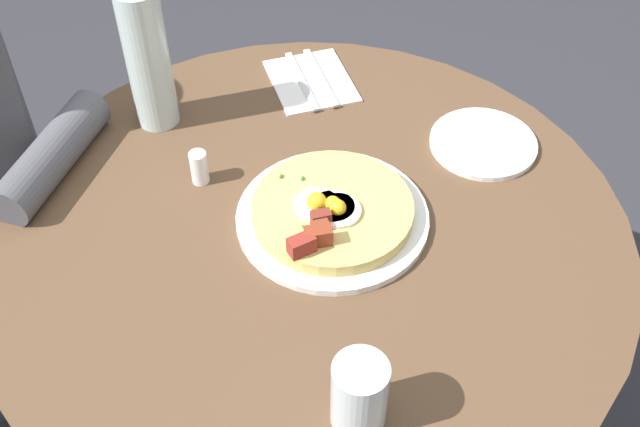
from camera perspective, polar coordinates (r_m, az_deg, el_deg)
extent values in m
cylinder|color=brown|center=(1.17, -0.92, -1.36)|extent=(0.98, 0.98, 0.03)
cylinder|color=#333338|center=(1.45, -0.76, -10.79)|extent=(0.12, 0.12, 0.67)
cylinder|color=#4C4C51|center=(1.30, -19.31, 4.14)|extent=(0.22, 0.24, 0.07)
cylinder|color=white|center=(1.16, 0.93, -0.30)|extent=(0.29, 0.29, 0.01)
cylinder|color=#D1B662|center=(1.15, 0.94, 0.28)|extent=(0.24, 0.24, 0.02)
cylinder|color=white|center=(1.13, 1.32, 0.21)|extent=(0.07, 0.07, 0.01)
sphere|color=yellow|center=(1.12, 1.32, 0.42)|extent=(0.03, 0.03, 0.03)
cylinder|color=white|center=(1.13, 0.96, 0.49)|extent=(0.07, 0.07, 0.01)
sphere|color=yellow|center=(1.13, 0.96, 0.70)|extent=(0.03, 0.03, 0.03)
cylinder|color=white|center=(1.14, -0.33, 0.78)|extent=(0.07, 0.07, 0.01)
sphere|color=yellow|center=(1.13, -0.33, 0.99)|extent=(0.03, 0.03, 0.03)
cube|color=maroon|center=(1.11, 0.07, -0.31)|extent=(0.03, 0.02, 0.02)
cube|color=maroon|center=(1.07, -1.38, -2.36)|extent=(0.04, 0.02, 0.03)
cube|color=maroon|center=(1.08, -0.11, -1.68)|extent=(0.04, 0.03, 0.03)
cube|color=brown|center=(1.10, -0.04, -0.91)|extent=(0.03, 0.02, 0.02)
cube|color=#387F2D|center=(1.14, 0.78, 0.91)|extent=(0.01, 0.00, 0.00)
cube|color=#387F2D|center=(1.10, -1.20, -1.03)|extent=(0.01, 0.01, 0.00)
cube|color=#387F2D|center=(1.18, -2.93, 2.82)|extent=(0.01, 0.01, 0.00)
cube|color=#387F2D|center=(1.18, -1.33, 2.66)|extent=(0.01, 0.01, 0.00)
cylinder|color=white|center=(1.31, 12.06, 5.14)|extent=(0.18, 0.18, 0.01)
cube|color=white|center=(1.42, -0.67, 9.84)|extent=(0.16, 0.19, 0.00)
cube|color=silver|center=(1.42, -1.37, 9.86)|extent=(0.03, 0.18, 0.00)
cube|color=silver|center=(1.43, 0.03, 10.12)|extent=(0.03, 0.18, 0.00)
cylinder|color=silver|center=(0.92, 2.95, -13.29)|extent=(0.07, 0.07, 0.11)
cylinder|color=silver|center=(1.30, -12.71, 11.14)|extent=(0.07, 0.07, 0.25)
cylinder|color=white|center=(1.22, -9.00, 3.42)|extent=(0.03, 0.03, 0.06)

